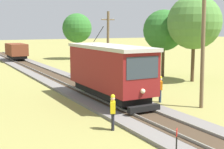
{
  "coord_description": "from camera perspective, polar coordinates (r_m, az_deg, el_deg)",
  "views": [
    {
      "loc": [
        -9.77,
        -5.36,
        4.97
      ],
      "look_at": [
        -0.12,
        12.67,
        1.96
      ],
      "focal_mm": 51.03,
      "sensor_mm": 36.0,
      "label": 1
    }
  ],
  "objects": [
    {
      "name": "tree_right_near",
      "position": [
        50.94,
        -6.28,
        8.25
      ],
      "size": [
        4.63,
        4.63,
        7.23
      ],
      "color": "#4C3823",
      "rests_on": "ground"
    },
    {
      "name": "tree_right_far",
      "position": [
        32.65,
        9.23,
        7.81
      ],
      "size": [
        4.12,
        4.12,
        6.78
      ],
      "color": "#4C3823",
      "rests_on": "ground"
    },
    {
      "name": "trackside_signal_marker",
      "position": [
        12.62,
        11.49,
        -11.74
      ],
      "size": [
        0.21,
        0.21,
        1.18
      ],
      "color": "black",
      "rests_on": "ground"
    },
    {
      "name": "tree_left_near",
      "position": [
        30.23,
        14.51,
        9.04
      ],
      "size": [
        4.94,
        4.94,
        7.94
      ],
      "color": "#4C3823",
      "rests_on": "ground"
    },
    {
      "name": "freight_car",
      "position": [
        49.5,
        -16.74,
        4.07
      ],
      "size": [
        2.4,
        5.2,
        2.31
      ],
      "color": "brown",
      "rests_on": "rail_right"
    },
    {
      "name": "utility_pole_mid",
      "position": [
        30.69,
        -0.74,
        5.36
      ],
      "size": [
        1.4,
        0.43,
        6.52
      ],
      "color": "brown",
      "rests_on": "ground"
    },
    {
      "name": "second_worker",
      "position": [
        21.55,
        8.64,
        -2.37
      ],
      "size": [
        0.39,
        0.45,
        1.78
      ],
      "rotation": [
        0.0,
        0.0,
        -0.5
      ],
      "color": "navy",
      "rests_on": "ground"
    },
    {
      "name": "utility_pole_near_tram",
      "position": [
        20.3,
        16.01,
        5.92
      ],
      "size": [
        1.4,
        0.39,
        8.24
      ],
      "color": "brown",
      "rests_on": "ground"
    },
    {
      "name": "track_worker",
      "position": [
        15.56,
        0.15,
        -6.47
      ],
      "size": [
        0.38,
        0.45,
        1.78
      ],
      "rotation": [
        0.0,
        0.0,
        -0.45
      ],
      "color": "black",
      "rests_on": "ground"
    },
    {
      "name": "red_tram",
      "position": [
        21.22,
        -0.48,
        0.86
      ],
      "size": [
        2.6,
        8.54,
        4.79
      ],
      "color": "maroon",
      "rests_on": "rail_right"
    }
  ]
}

